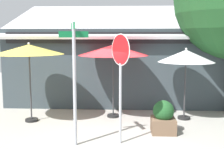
{
  "coord_description": "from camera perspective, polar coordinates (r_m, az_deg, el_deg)",
  "views": [
    {
      "loc": [
        0.48,
        -8.4,
        2.88
      ],
      "look_at": [
        0.02,
        1.2,
        1.6
      ],
      "focal_mm": 44.75,
      "sensor_mm": 36.0,
      "label": 1
    }
  ],
  "objects": [
    {
      "name": "patio_umbrella_mustard_left",
      "position": [
        9.79,
        -16.61,
        4.79
      ],
      "size": [
        2.34,
        2.34,
        2.71
      ],
      "color": "black",
      "rests_on": "ground"
    },
    {
      "name": "patio_umbrella_ivory_right",
      "position": [
        10.0,
        14.88,
        3.54
      ],
      "size": [
        1.94,
        1.94,
        2.52
      ],
      "color": "black",
      "rests_on": "ground"
    },
    {
      "name": "street_sign_post",
      "position": [
        7.34,
        -7.69,
        0.32
      ],
      "size": [
        0.73,
        0.79,
        3.28
      ],
      "color": "#A8AAB2",
      "rests_on": "ground"
    },
    {
      "name": "cafe_building",
      "position": [
        13.46,
        0.95,
        2.58
      ],
      "size": [
        9.61,
        5.53,
        4.62
      ],
      "color": "#333D42",
      "rests_on": "ground"
    },
    {
      "name": "ground_plane",
      "position": [
        8.91,
        -0.49,
        -11.62
      ],
      "size": [
        28.0,
        28.0,
        0.1
      ],
      "primitive_type": "cube",
      "color": "#9E9B93"
    },
    {
      "name": "patio_umbrella_crimson_center",
      "position": [
        9.91,
        0.25,
        4.92
      ],
      "size": [
        2.49,
        2.49,
        2.7
      ],
      "color": "black",
      "rests_on": "ground"
    },
    {
      "name": "sidewalk_planter",
      "position": [
        8.69,
        10.43,
        -8.68
      ],
      "size": [
        0.72,
        0.72,
        1.0
      ],
      "color": "brown",
      "rests_on": "ground"
    },
    {
      "name": "stop_sign",
      "position": [
        7.41,
        1.74,
        1.62
      ],
      "size": [
        0.49,
        0.7,
        2.98
      ],
      "color": "#A8AAB2",
      "rests_on": "ground"
    }
  ]
}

